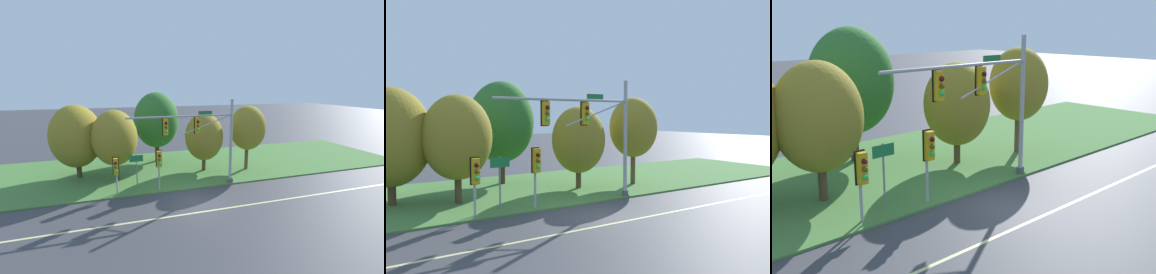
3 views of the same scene
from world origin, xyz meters
The scene contains 12 objects.
ground_plane centered at (0.00, 0.00, 0.00)m, with size 160.00×160.00×0.00m, color #3D3D42.
lane_stripe centered at (0.00, -1.20, 0.00)m, with size 36.00×0.16×0.01m, color beige.
grass_verge centered at (0.00, 8.25, 0.05)m, with size 48.00×11.50×0.10m, color #477A38.
traffic_signal_mast centered at (1.42, 2.81, 4.39)m, with size 8.41×0.49×6.88m.
pedestrian_signal_near_kerb centered at (-2.14, 2.86, 2.40)m, with size 0.46×0.55×3.17m.
pedestrian_signal_further_along centered at (-5.28, 2.99, 2.13)m, with size 0.46×0.55×2.85m.
route_sign_post centered at (-3.74, 3.83, 1.95)m, with size 1.04×0.08×2.70m.
tree_nearest_road centered at (-8.36, 7.75, 3.75)m, with size 4.31×4.31×6.35m.
tree_left_of_mast centered at (-5.23, 6.26, 3.72)m, with size 3.75×3.75×5.98m.
tree_behind_signpost centered at (-0.99, 10.67, 4.47)m, with size 4.57×4.57×7.24m.
tree_mid_verge centered at (2.73, 6.39, 3.31)m, with size 3.54×3.54×5.44m.
tree_tall_centre centered at (6.78, 5.58, 4.08)m, with size 3.35×3.35×6.09m.
Camera 2 is at (-10.68, -14.44, 4.87)m, focal length 35.00 mm.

